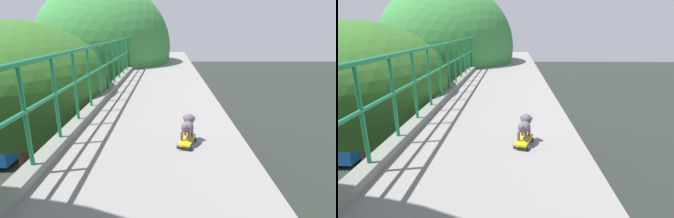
% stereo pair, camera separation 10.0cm
% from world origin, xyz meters
% --- Properties ---
extents(city_bus, '(2.66, 11.25, 3.47)m').
position_xyz_m(city_bus, '(-8.31, 17.13, 1.96)').
color(city_bus, '#124B92').
rests_on(city_bus, ground).
extents(roadside_tree_mid, '(4.03, 4.03, 7.30)m').
position_xyz_m(roadside_tree_mid, '(-2.28, 5.35, 5.78)').
color(roadside_tree_mid, '#54321F').
rests_on(roadside_tree_mid, ground).
extents(roadside_tree_far, '(5.95, 5.95, 9.11)m').
position_xyz_m(roadside_tree_far, '(-1.73, 11.79, 6.31)').
color(roadside_tree_far, brown).
rests_on(roadside_tree_far, ground).
extents(roadside_tree_farthest, '(4.28, 4.28, 9.45)m').
position_xyz_m(roadside_tree_farthest, '(-2.06, 22.47, 7.52)').
color(roadside_tree_farthest, '#4A432B').
rests_on(roadside_tree_farthest, ground).
extents(toy_skateboard, '(0.28, 0.44, 0.08)m').
position_xyz_m(toy_skateboard, '(1.40, 2.58, 5.71)').
color(toy_skateboard, gold).
rests_on(toy_skateboard, overpass_deck).
extents(small_dog, '(0.22, 0.37, 0.30)m').
position_xyz_m(small_dog, '(1.41, 2.63, 5.91)').
color(small_dog, '#5E545E').
rests_on(small_dog, toy_skateboard).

